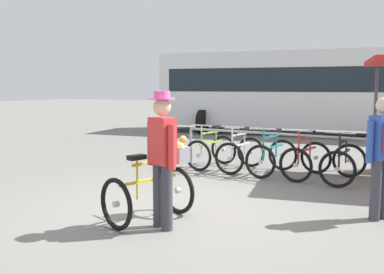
{
  "coord_description": "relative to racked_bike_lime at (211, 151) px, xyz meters",
  "views": [
    {
      "loc": [
        3.0,
        -5.33,
        1.78
      ],
      "look_at": [
        -0.02,
        0.54,
        1.0
      ],
      "focal_mm": 40.36,
      "sensor_mm": 36.0,
      "label": 1
    }
  ],
  "objects": [
    {
      "name": "ground_plane",
      "position": [
        0.9,
        -3.17,
        -0.37
      ],
      "size": [
        80.0,
        80.0,
        0.0
      ],
      "primitive_type": "plane",
      "color": "slate"
    },
    {
      "name": "bike_rack_rail",
      "position": [
        1.49,
        -0.29,
        0.32
      ],
      "size": [
        3.9,
        0.33,
        0.88
      ],
      "color": "#99999E",
      "rests_on": "ground"
    },
    {
      "name": "racked_bike_lime",
      "position": [
        0.0,
        0.0,
        0.0
      ],
      "size": [
        0.81,
        1.19,
        0.97
      ],
      "color": "black",
      "rests_on": "ground"
    },
    {
      "name": "racked_bike_white",
      "position": [
        0.7,
        -0.05,
        0.0
      ],
      "size": [
        0.76,
        1.15,
        0.97
      ],
      "color": "black",
      "rests_on": "ground"
    },
    {
      "name": "racked_bike_teal",
      "position": [
        1.4,
        -0.1,
        0.0
      ],
      "size": [
        0.83,
        1.2,
        0.97
      ],
      "color": "black",
      "rests_on": "ground"
    },
    {
      "name": "racked_bike_red",
      "position": [
        2.09,
        -0.15,
        0.0
      ],
      "size": [
        0.83,
        1.2,
        0.97
      ],
      "color": "black",
      "rests_on": "ground"
    },
    {
      "name": "racked_bike_black",
      "position": [
        2.79,
        -0.2,
        0.0
      ],
      "size": [
        0.74,
        1.16,
        0.98
      ],
      "color": "black",
      "rests_on": "ground"
    },
    {
      "name": "featured_bicycle",
      "position": [
        0.89,
        -3.71,
        0.12
      ],
      "size": [
        0.98,
        1.26,
        1.09
      ],
      "color": "black",
      "rests_on": "ground"
    },
    {
      "name": "person_with_featured_bike",
      "position": [
        1.17,
        -4.0,
        0.58
      ],
      "size": [
        0.5,
        0.32,
        1.72
      ],
      "color": "#383842",
      "rests_on": "ground"
    },
    {
      "name": "pedestrian_with_backpack",
      "position": [
        3.58,
        -2.36,
        0.57
      ],
      "size": [
        0.45,
        0.48,
        1.64
      ],
      "color": "#383842",
      "rests_on": "ground"
    },
    {
      "name": "bus_distant",
      "position": [
        -0.0,
        7.53,
        1.37
      ],
      "size": [
        10.22,
        4.16,
        3.08
      ],
      "color": "silver",
      "rests_on": "ground"
    }
  ]
}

